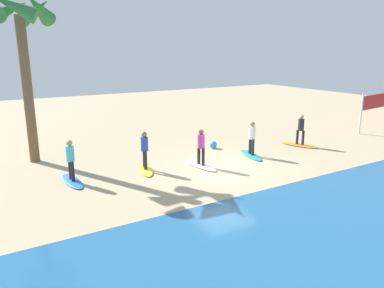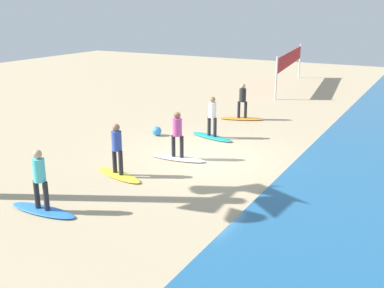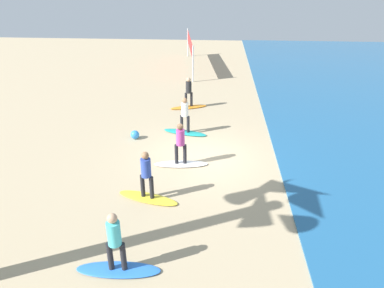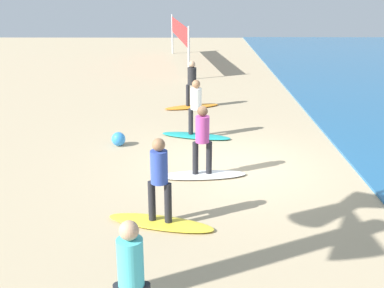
{
  "view_description": "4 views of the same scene",
  "coord_description": "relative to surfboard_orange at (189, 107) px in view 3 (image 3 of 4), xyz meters",
  "views": [
    {
      "loc": [
        9.17,
        12.64,
        5.12
      ],
      "look_at": [
        1.49,
        -0.15,
        1.29
      ],
      "focal_mm": 34.5,
      "sensor_mm": 36.0,
      "label": 1
    },
    {
      "loc": [
        14.03,
        7.16,
        5.26
      ],
      "look_at": [
        1.03,
        0.03,
        0.78
      ],
      "focal_mm": 43.16,
      "sensor_mm": 36.0,
      "label": 2
    },
    {
      "loc": [
        12.23,
        0.66,
        6.49
      ],
      "look_at": [
        0.76,
        -0.32,
        0.98
      ],
      "focal_mm": 32.12,
      "sensor_mm": 36.0,
      "label": 3
    },
    {
      "loc": [
        11.01,
        -0.89,
        4.34
      ],
      "look_at": [
        0.49,
        -1.0,
        0.77
      ],
      "focal_mm": 44.19,
      "sensor_mm": 36.0,
      "label": 4
    }
  ],
  "objects": [
    {
      "name": "surfer_teal",
      "position": [
        3.55,
        0.16,
        0.99
      ],
      "size": [
        0.32,
        0.45,
        1.64
      ],
      "color": "#232328",
      "rests_on": "surfboard_teal"
    },
    {
      "name": "surfboard_orange",
      "position": [
        0.0,
        0.0,
        0.0
      ],
      "size": [
        1.29,
        2.16,
        0.09
      ],
      "primitive_type": "ellipsoid",
      "rotation": [
        0.0,
        0.0,
        1.95
      ],
      "color": "orange",
      "rests_on": "ground"
    },
    {
      "name": "surfer_orange",
      "position": [
        0.0,
        0.0,
        0.99
      ],
      "size": [
        0.32,
        0.44,
        1.64
      ],
      "color": "#232328",
      "rests_on": "surfboard_orange"
    },
    {
      "name": "surfer_yellow",
      "position": [
        8.97,
        -0.5,
        0.99
      ],
      "size": [
        0.32,
        0.45,
        1.64
      ],
      "color": "#232328",
      "rests_on": "surfboard_yellow"
    },
    {
      "name": "beach_ball",
      "position": [
        4.34,
        -2.03,
        0.15
      ],
      "size": [
        0.39,
        0.39,
        0.39
      ],
      "primitive_type": "sphere",
      "color": "#338CE5",
      "rests_on": "ground"
    },
    {
      "name": "ground_plane",
      "position": [
        5.95,
        1.07,
        -0.04
      ],
      "size": [
        60.0,
        60.0,
        0.0
      ],
      "primitive_type": "plane",
      "color": "tan"
    },
    {
      "name": "surfboard_teal",
      "position": [
        3.55,
        0.16,
        0.0
      ],
      "size": [
        1.08,
        2.17,
        0.09
      ],
      "primitive_type": "ellipsoid",
      "rotation": [
        0.0,
        0.0,
        1.31
      ],
      "color": "teal",
      "rests_on": "ground"
    },
    {
      "name": "surfer_blue",
      "position": [
        12.08,
        -0.61,
        0.99
      ],
      "size": [
        0.32,
        0.46,
        1.64
      ],
      "color": "#232328",
      "rests_on": "surfboard_blue"
    },
    {
      "name": "surfboard_yellow",
      "position": [
        8.97,
        -0.5,
        0.0
      ],
      "size": [
        1.09,
        2.17,
        0.09
      ],
      "primitive_type": "ellipsoid",
      "rotation": [
        0.0,
        0.0,
        1.31
      ],
      "color": "yellow",
      "rests_on": "ground"
    },
    {
      "name": "surfboard_white",
      "position": [
        6.6,
        0.31,
        0.0
      ],
      "size": [
        0.77,
        2.15,
        0.09
      ],
      "primitive_type": "ellipsoid",
      "rotation": [
        0.0,
        0.0,
        1.67
      ],
      "color": "white",
      "rests_on": "ground"
    },
    {
      "name": "volleyball_net",
      "position": [
        -9.91,
        -0.82,
        1.74
      ],
      "size": [
        9.02,
        1.32,
        2.5
      ],
      "color": "silver",
      "rests_on": "ground"
    },
    {
      "name": "surfer_white",
      "position": [
        6.6,
        0.31,
        0.99
      ],
      "size": [
        0.32,
        0.46,
        1.64
      ],
      "color": "#232328",
      "rests_on": "surfboard_white"
    },
    {
      "name": "surfboard_blue",
      "position": [
        12.08,
        -0.61,
        0.0
      ],
      "size": [
        0.66,
        2.12,
        0.09
      ],
      "primitive_type": "ellipsoid",
      "rotation": [
        0.0,
        0.0,
        1.62
      ],
      "color": "blue",
      "rests_on": "ground"
    }
  ]
}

